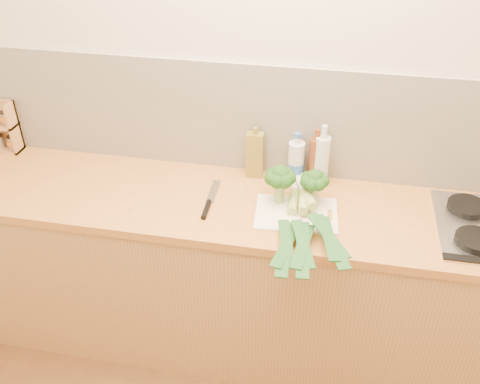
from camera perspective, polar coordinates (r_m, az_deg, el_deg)
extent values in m
plane|color=beige|center=(2.47, 4.24, 10.28)|extent=(3.50, 0.00, 3.50)
cube|color=silver|center=(2.51, 4.08, 7.48)|extent=(3.20, 0.02, 0.54)
cube|color=#BA804D|center=(2.70, 2.61, -9.51)|extent=(3.20, 0.60, 0.86)
cube|color=gold|center=(2.41, 2.88, -1.73)|extent=(3.20, 0.62, 0.04)
cylinder|color=black|center=(2.36, 23.91, -4.73)|extent=(0.17, 0.17, 0.03)
cylinder|color=black|center=(2.55, 23.08, -1.42)|extent=(0.17, 0.17, 0.03)
cube|color=white|center=(2.35, 6.01, -2.31)|extent=(0.38, 0.29, 0.01)
cylinder|color=#91AA63|center=(2.38, 4.22, -0.11)|extent=(0.04, 0.04, 0.09)
sphere|color=#10370F|center=(2.33, 4.32, 1.88)|extent=(0.09, 0.09, 0.09)
sphere|color=#10370F|center=(2.33, 5.26, 1.49)|extent=(0.06, 0.06, 0.06)
sphere|color=#10370F|center=(2.36, 4.99, 1.91)|extent=(0.06, 0.06, 0.06)
sphere|color=#10370F|center=(2.37, 4.22, 2.09)|extent=(0.06, 0.06, 0.06)
sphere|color=#10370F|center=(2.35, 3.51, 1.89)|extent=(0.06, 0.06, 0.06)
sphere|color=#10370F|center=(2.33, 3.39, 1.46)|extent=(0.06, 0.06, 0.06)
sphere|color=#10370F|center=(2.31, 3.96, 1.11)|extent=(0.06, 0.06, 0.06)
sphere|color=#10370F|center=(2.31, 4.80, 1.12)|extent=(0.06, 0.06, 0.06)
cylinder|color=#91AA63|center=(2.39, 7.79, -0.33)|extent=(0.04, 0.04, 0.08)
sphere|color=#10370F|center=(2.34, 7.96, 1.48)|extent=(0.08, 0.08, 0.08)
sphere|color=#10370F|center=(2.35, 8.81, 1.12)|extent=(0.06, 0.06, 0.06)
sphere|color=#10370F|center=(2.37, 8.53, 1.52)|extent=(0.06, 0.06, 0.06)
sphere|color=#10370F|center=(2.38, 7.81, 1.68)|extent=(0.06, 0.06, 0.06)
sphere|color=#10370F|center=(2.36, 7.19, 1.50)|extent=(0.06, 0.06, 0.06)
sphere|color=#10370F|center=(2.34, 7.12, 1.10)|extent=(0.06, 0.06, 0.06)
sphere|color=#10370F|center=(2.32, 7.67, 0.78)|extent=(0.06, 0.06, 0.06)
sphere|color=#10370F|center=(2.32, 8.43, 0.79)|extent=(0.06, 0.06, 0.06)
cylinder|color=white|center=(2.49, 6.04, 0.83)|extent=(0.04, 0.13, 0.04)
cylinder|color=#99AF57|center=(2.37, 5.73, -0.97)|extent=(0.04, 0.16, 0.04)
cube|color=#1A4A1F|center=(2.13, 4.94, -5.69)|extent=(0.09, 0.30, 0.02)
cube|color=#1A4A1F|center=(2.11, 4.88, -5.99)|extent=(0.06, 0.34, 0.01)
cube|color=#1A4A1F|center=(2.13, 4.97, -5.44)|extent=(0.10, 0.28, 0.02)
cylinder|color=white|center=(2.46, 6.79, 0.85)|extent=(0.05, 0.13, 0.04)
cylinder|color=#99AF57|center=(2.35, 6.77, -0.95)|extent=(0.06, 0.16, 0.04)
cube|color=#1A4A1F|center=(2.10, 6.71, -5.72)|extent=(0.07, 0.30, 0.02)
cube|color=#1A4A1F|center=(2.09, 6.71, -6.02)|extent=(0.08, 0.34, 0.01)
cube|color=#1A4A1F|center=(2.11, 6.72, -5.46)|extent=(0.12, 0.28, 0.02)
cylinder|color=white|center=(2.42, 6.65, 0.71)|extent=(0.07, 0.11, 0.04)
cylinder|color=#99AF57|center=(2.33, 7.37, -0.71)|extent=(0.08, 0.13, 0.04)
cube|color=#1A4A1F|center=(2.13, 9.46, -4.83)|extent=(0.10, 0.30, 0.02)
cube|color=#1A4A1F|center=(2.11, 9.63, -5.12)|extent=(0.17, 0.33, 0.01)
cube|color=#1A4A1F|center=(2.13, 9.39, -4.58)|extent=(0.19, 0.26, 0.02)
cube|color=silver|center=(2.49, -2.85, 0.05)|extent=(0.04, 0.19, 0.00)
cylinder|color=black|center=(2.35, -3.62, -1.87)|extent=(0.03, 0.13, 0.02)
cube|color=tan|center=(3.09, -24.07, 4.29)|extent=(0.23, 0.09, 0.01)
cube|color=tan|center=(2.98, -22.92, 6.31)|extent=(0.01, 0.09, 0.27)
cylinder|color=gray|center=(3.07, -24.24, 4.91)|extent=(0.04, 0.04, 0.06)
cylinder|color=gray|center=(3.04, -23.17, 4.84)|extent=(0.04, 0.04, 0.06)
cylinder|color=gray|center=(2.98, -23.76, 7.16)|extent=(0.04, 0.04, 0.06)
cube|color=olive|center=(2.54, 1.60, 3.96)|extent=(0.08, 0.05, 0.23)
cylinder|color=olive|center=(2.48, 1.64, 6.55)|extent=(0.02, 0.02, 0.03)
cylinder|color=silver|center=(2.51, 8.67, 3.26)|extent=(0.07, 0.07, 0.25)
cylinder|color=silver|center=(2.43, 8.98, 6.36)|extent=(0.03, 0.03, 0.06)
cylinder|color=brown|center=(2.52, 8.02, 3.29)|extent=(0.06, 0.06, 0.23)
cylinder|color=brown|center=(2.46, 8.27, 6.07)|extent=(0.03, 0.03, 0.05)
cylinder|color=silver|center=(2.52, 5.97, 3.17)|extent=(0.08, 0.08, 0.20)
cylinder|color=silver|center=(2.47, 6.13, 5.51)|extent=(0.03, 0.03, 0.03)
cylinder|color=#2E69AD|center=(2.54, 5.93, 2.57)|extent=(0.08, 0.08, 0.06)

